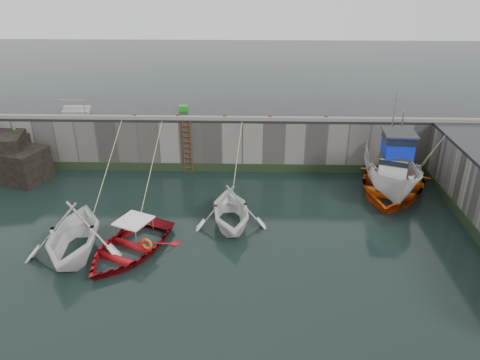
{
  "coord_description": "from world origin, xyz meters",
  "views": [
    {
      "loc": [
        1.8,
        -15.5,
        11.53
      ],
      "look_at": [
        1.19,
        6.26,
        1.2
      ],
      "focal_mm": 35.0,
      "sensor_mm": 36.0,
      "label": 1
    }
  ],
  "objects_px": {
    "bollard_d": "(270,117)",
    "bollard_e": "(326,118)",
    "fish_crate": "(183,108)",
    "boat_far_orange": "(392,182)",
    "ladder": "(187,147)",
    "boat_far_white": "(391,171)",
    "boat_near_blue": "(129,252)",
    "boat_near_blacktrim": "(231,225)",
    "bollard_c": "(225,117)",
    "bollard_a": "(135,116)",
    "bollard_b": "(178,117)",
    "boat_near_white": "(76,253)"
  },
  "relations": [
    {
      "from": "boat_near_white",
      "to": "boat_near_blacktrim",
      "type": "xyz_separation_m",
      "value": [
        6.55,
        2.62,
        0.0
      ]
    },
    {
      "from": "boat_near_blacktrim",
      "to": "bollard_c",
      "type": "relative_size",
      "value": 15.25
    },
    {
      "from": "bollard_d",
      "to": "bollard_e",
      "type": "relative_size",
      "value": 1.0
    },
    {
      "from": "boat_near_blue",
      "to": "bollard_e",
      "type": "relative_size",
      "value": 17.78
    },
    {
      "from": "boat_near_white",
      "to": "boat_far_white",
      "type": "xyz_separation_m",
      "value": [
        15.09,
        6.61,
        1.1
      ]
    },
    {
      "from": "bollard_e",
      "to": "boat_near_white",
      "type": "bearing_deg",
      "value": -142.3
    },
    {
      "from": "bollard_a",
      "to": "bollard_d",
      "type": "relative_size",
      "value": 1.0
    },
    {
      "from": "bollard_b",
      "to": "boat_near_white",
      "type": "bearing_deg",
      "value": -109.67
    },
    {
      "from": "bollard_d",
      "to": "bollard_e",
      "type": "height_order",
      "value": "same"
    },
    {
      "from": "bollard_a",
      "to": "bollard_c",
      "type": "xyz_separation_m",
      "value": [
        5.2,
        0.0,
        0.0
      ]
    },
    {
      "from": "boat_near_blue",
      "to": "bollard_d",
      "type": "distance_m",
      "value": 11.39
    },
    {
      "from": "boat_far_white",
      "to": "bollard_a",
      "type": "xyz_separation_m",
      "value": [
        -14.34,
        2.47,
        2.2
      ]
    },
    {
      "from": "bollard_a",
      "to": "bollard_b",
      "type": "relative_size",
      "value": 1.0
    },
    {
      "from": "boat_far_white",
      "to": "bollard_d",
      "type": "height_order",
      "value": "boat_far_white"
    },
    {
      "from": "bollard_c",
      "to": "bollard_d",
      "type": "bearing_deg",
      "value": 0.0
    },
    {
      "from": "bollard_d",
      "to": "boat_near_blacktrim",
      "type": "bearing_deg",
      "value": -107.15
    },
    {
      "from": "bollard_b",
      "to": "bollard_d",
      "type": "xyz_separation_m",
      "value": [
        5.3,
        0.0,
        0.0
      ]
    },
    {
      "from": "bollard_a",
      "to": "bollard_c",
      "type": "bearing_deg",
      "value": 0.0
    },
    {
      "from": "boat_far_white",
      "to": "bollard_d",
      "type": "bearing_deg",
      "value": 163.0
    },
    {
      "from": "boat_near_white",
      "to": "fish_crate",
      "type": "xyz_separation_m",
      "value": [
        3.35,
        10.66,
        3.33
      ]
    },
    {
      "from": "bollard_e",
      "to": "fish_crate",
      "type": "bearing_deg",
      "value": 169.32
    },
    {
      "from": "ladder",
      "to": "boat_near_blacktrim",
      "type": "bearing_deg",
      "value": -65.36
    },
    {
      "from": "bollard_c",
      "to": "boat_far_orange",
      "type": "bearing_deg",
      "value": -14.77
    },
    {
      "from": "boat_far_orange",
      "to": "bollard_e",
      "type": "relative_size",
      "value": 29.95
    },
    {
      "from": "boat_near_blue",
      "to": "bollard_b",
      "type": "relative_size",
      "value": 17.78
    },
    {
      "from": "boat_near_white",
      "to": "bollard_d",
      "type": "distance_m",
      "value": 12.9
    },
    {
      "from": "boat_far_white",
      "to": "bollard_a",
      "type": "relative_size",
      "value": 24.71
    },
    {
      "from": "boat_near_blue",
      "to": "boat_near_blacktrim",
      "type": "distance_m",
      "value": 4.94
    },
    {
      "from": "ladder",
      "to": "boat_far_white",
      "type": "distance_m",
      "value": 11.55
    },
    {
      "from": "bollard_a",
      "to": "bollard_d",
      "type": "distance_m",
      "value": 7.8
    },
    {
      "from": "boat_near_white",
      "to": "boat_near_blacktrim",
      "type": "relative_size",
      "value": 1.18
    },
    {
      "from": "bollard_c",
      "to": "boat_near_white",
      "type": "bearing_deg",
      "value": -123.22
    },
    {
      "from": "boat_near_blacktrim",
      "to": "bollard_b",
      "type": "bearing_deg",
      "value": 109.38
    },
    {
      "from": "boat_near_blue",
      "to": "boat_near_blacktrim",
      "type": "relative_size",
      "value": 1.17
    },
    {
      "from": "boat_near_white",
      "to": "bollard_a",
      "type": "xyz_separation_m",
      "value": [
        0.74,
        9.08,
        3.3
      ]
    },
    {
      "from": "bollard_b",
      "to": "bollard_d",
      "type": "bearing_deg",
      "value": 0.0
    },
    {
      "from": "ladder",
      "to": "bollard_c",
      "type": "bearing_deg",
      "value": 8.67
    },
    {
      "from": "bollard_a",
      "to": "bollard_d",
      "type": "xyz_separation_m",
      "value": [
        7.8,
        0.0,
        0.0
      ]
    },
    {
      "from": "bollard_b",
      "to": "fish_crate",
      "type": "bearing_deg",
      "value": 86.34
    },
    {
      "from": "bollard_a",
      "to": "bollard_d",
      "type": "height_order",
      "value": "same"
    },
    {
      "from": "fish_crate",
      "to": "boat_far_orange",
      "type": "bearing_deg",
      "value": -20.51
    },
    {
      "from": "bollard_c",
      "to": "bollard_e",
      "type": "xyz_separation_m",
      "value": [
        5.8,
        0.0,
        0.0
      ]
    },
    {
      "from": "ladder",
      "to": "boat_near_blacktrim",
      "type": "distance_m",
      "value": 6.92
    },
    {
      "from": "bollard_a",
      "to": "boat_far_orange",
      "type": "bearing_deg",
      "value": -9.59
    },
    {
      "from": "boat_near_white",
      "to": "fish_crate",
      "type": "bearing_deg",
      "value": 66.86
    },
    {
      "from": "bollard_c",
      "to": "boat_far_white",
      "type": "bearing_deg",
      "value": -15.13
    },
    {
      "from": "ladder",
      "to": "bollard_b",
      "type": "relative_size",
      "value": 11.43
    },
    {
      "from": "fish_crate",
      "to": "bollard_d",
      "type": "relative_size",
      "value": 1.93
    },
    {
      "from": "boat_far_orange",
      "to": "bollard_c",
      "type": "xyz_separation_m",
      "value": [
        -9.29,
        2.45,
        2.83
      ]
    },
    {
      "from": "boat_far_white",
      "to": "bollard_d",
      "type": "relative_size",
      "value": 24.71
    }
  ]
}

